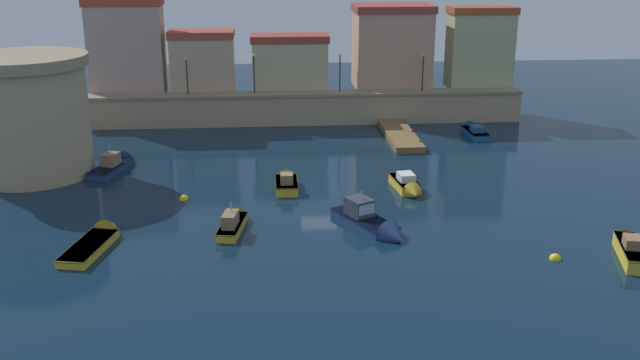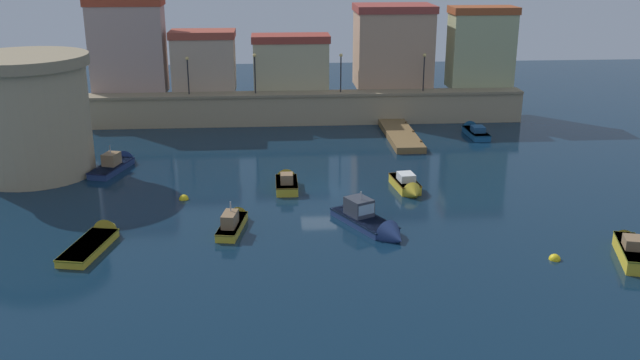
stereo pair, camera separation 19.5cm
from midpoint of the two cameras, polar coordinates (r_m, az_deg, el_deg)
The scene contains 19 objects.
ground_plane at distance 50.64m, azimuth -0.23°, elevation -0.84°, with size 112.68×112.68×0.00m, color #0C2338.
quay_wall at distance 69.25m, azimuth -1.44°, elevation 5.79°, with size 42.51×2.34×3.06m.
old_town_backdrop at distance 71.41m, azimuth -0.59°, elevation 10.33°, with size 41.54×5.63×8.98m.
fortress_tower at distance 57.31m, azimuth -22.38°, elevation 4.81°, with size 9.37×9.37×9.03m.
pier_dock at distance 64.61m, azimuth 6.33°, elevation 3.60°, with size 2.51×10.21×0.70m.
quay_lamp_0 at distance 68.82m, azimuth -10.70°, elevation 8.68°, with size 0.32×0.32×3.56m.
quay_lamp_1 at distance 68.40m, azimuth -5.39°, elevation 8.96°, with size 0.32×0.32×3.78m.
quay_lamp_2 at distance 68.76m, azimuth 1.52°, elevation 9.05°, with size 0.32×0.32×3.70m.
quay_lamp_3 at distance 70.05m, azimuth 8.17°, elevation 9.00°, with size 0.32×0.32×3.61m.
moored_boat_0 at distance 57.84m, azimuth -16.03°, elevation 1.30°, with size 3.17×6.17×2.57m.
moored_boat_1 at distance 43.80m, azimuth 4.22°, elevation -3.49°, with size 4.53×6.48×2.70m.
moored_boat_2 at distance 43.73m, azimuth 23.37°, elevation -4.94°, with size 2.62×5.57×1.56m.
moored_boat_3 at distance 50.72m, azimuth 6.89°, elevation -0.43°, with size 1.88×4.43×1.55m.
moored_boat_4 at distance 43.84m, azimuth -17.44°, elevation -4.52°, with size 2.89×6.30×1.58m.
moored_boat_5 at distance 67.09m, azimuth 12.02°, elevation 3.91°, with size 1.62×5.12×1.50m.
moored_boat_6 at distance 51.23m, azimuth -2.82°, elevation -0.14°, with size 1.55×4.11×1.74m.
moored_boat_7 at distance 44.38m, azimuth -7.00°, elevation -3.28°, with size 2.01×5.19×2.23m.
mooring_buoy_0 at distance 49.77m, azimuth -10.95°, elevation -1.54°, with size 0.66×0.66×0.66m, color yellow.
mooring_buoy_1 at distance 41.95m, azimuth 18.17°, elevation -6.04°, with size 0.65×0.65×0.65m, color yellow.
Camera 1 is at (-3.59, -47.66, 16.74)m, focal length 39.99 mm.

